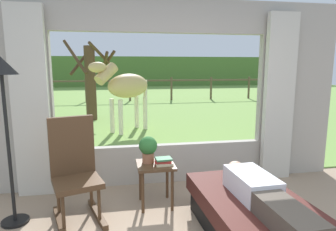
% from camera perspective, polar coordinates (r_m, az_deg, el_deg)
% --- Properties ---
extents(back_wall_with_window, '(5.20, 0.12, 2.55)m').
position_cam_1_polar(back_wall_with_window, '(4.07, -1.13, 3.84)').
color(back_wall_with_window, '#ADA599').
rests_on(back_wall_with_window, ground_plane).
extents(curtain_panel_left, '(0.44, 0.10, 2.40)m').
position_cam_1_polar(curtain_panel_left, '(4.03, -25.28, 2.15)').
color(curtain_panel_left, beige).
rests_on(curtain_panel_left, ground_plane).
extents(curtain_panel_right, '(0.44, 0.10, 2.40)m').
position_cam_1_polar(curtain_panel_right, '(4.53, 20.84, 3.17)').
color(curtain_panel_right, beige).
rests_on(curtain_panel_right, ground_plane).
extents(outdoor_pasture_lawn, '(36.00, 21.68, 0.02)m').
position_cam_1_polar(outdoor_pasture_lawn, '(15.00, -7.61, 3.29)').
color(outdoor_pasture_lawn, '#759E47').
rests_on(outdoor_pasture_lawn, ground_plane).
extents(distant_hill_ridge, '(36.00, 2.00, 2.40)m').
position_cam_1_polar(distant_hill_ridge, '(24.75, -8.69, 8.52)').
color(distant_hill_ridge, '#507534').
rests_on(distant_hill_ridge, ground_plane).
extents(recliner_sofa, '(0.97, 1.74, 0.42)m').
position_cam_1_polar(recliner_sofa, '(3.03, 17.02, -19.24)').
color(recliner_sofa, black).
rests_on(recliner_sofa, ground_plane).
extents(reclining_person, '(0.36, 1.43, 0.22)m').
position_cam_1_polar(reclining_person, '(2.86, 17.80, -14.34)').
color(reclining_person, silver).
rests_on(reclining_person, recliner_sofa).
extents(rocking_chair, '(0.64, 0.79, 1.12)m').
position_cam_1_polar(rocking_chair, '(3.38, -17.75, -10.09)').
color(rocking_chair, '#4C331E').
rests_on(rocking_chair, ground_plane).
extents(side_table, '(0.44, 0.44, 0.52)m').
position_cam_1_polar(side_table, '(3.53, -2.45, -10.84)').
color(side_table, '#4C331E').
rests_on(side_table, ground_plane).
extents(potted_plant, '(0.22, 0.22, 0.32)m').
position_cam_1_polar(potted_plant, '(3.49, -3.92, -6.30)').
color(potted_plant, '#9E6042').
rests_on(potted_plant, side_table).
extents(book_stack, '(0.22, 0.16, 0.09)m').
position_cam_1_polar(book_stack, '(3.45, -0.88, -8.97)').
color(book_stack, beige).
rests_on(book_stack, side_table).
extents(floor_lamp_left, '(0.32, 0.32, 1.76)m').
position_cam_1_polar(floor_lamp_left, '(3.34, -29.56, 4.24)').
color(floor_lamp_left, black).
rests_on(floor_lamp_left, ground_plane).
extents(horse, '(1.60, 1.44, 1.73)m').
position_cam_1_polar(horse, '(7.33, -8.22, 5.62)').
color(horse, tan).
rests_on(horse, outdoor_pasture_lawn).
extents(pasture_tree, '(1.55, 1.58, 2.40)m').
position_cam_1_polar(pasture_tree, '(9.17, -14.80, 6.87)').
color(pasture_tree, '#4C3823').
rests_on(pasture_tree, outdoor_pasture_lawn).
extents(pasture_fence_line, '(16.10, 0.10, 1.10)m').
position_cam_1_polar(pasture_fence_line, '(13.91, -7.48, 5.83)').
color(pasture_fence_line, brown).
rests_on(pasture_fence_line, outdoor_pasture_lawn).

